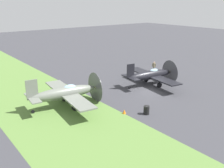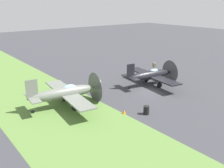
{
  "view_description": "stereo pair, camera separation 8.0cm",
  "coord_description": "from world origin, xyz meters",
  "px_view_note": "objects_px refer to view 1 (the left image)",
  "views": [
    {
      "loc": [
        22.14,
        -23.18,
        11.07
      ],
      "look_at": [
        -1.72,
        -4.75,
        1.39
      ],
      "focal_mm": 41.44,
      "sensor_mm": 36.0,
      "label": 1
    },
    {
      "loc": [
        22.19,
        -23.12,
        11.07
      ],
      "look_at": [
        -1.72,
        -4.75,
        1.39
      ],
      "focal_mm": 41.44,
      "sensor_mm": 36.0,
      "label": 2
    }
  ],
  "objects_px": {
    "fuel_drum": "(146,110)",
    "runway_marker_cone": "(124,112)",
    "airplane_lead": "(151,75)",
    "ground_crew_chief": "(154,67)",
    "airplane_wingman": "(66,93)"
  },
  "relations": [
    {
      "from": "airplane_lead",
      "to": "ground_crew_chief",
      "type": "relative_size",
      "value": 5.77
    },
    {
      "from": "fuel_drum",
      "to": "ground_crew_chief",
      "type": "bearing_deg",
      "value": 131.01
    },
    {
      "from": "ground_crew_chief",
      "to": "runway_marker_cone",
      "type": "height_order",
      "value": "ground_crew_chief"
    },
    {
      "from": "airplane_lead",
      "to": "airplane_wingman",
      "type": "distance_m",
      "value": 12.84
    },
    {
      "from": "airplane_wingman",
      "to": "runway_marker_cone",
      "type": "xyz_separation_m",
      "value": [
        5.41,
        3.79,
        -1.36
      ]
    },
    {
      "from": "ground_crew_chief",
      "to": "fuel_drum",
      "type": "bearing_deg",
      "value": 98.05
    },
    {
      "from": "airplane_wingman",
      "to": "fuel_drum",
      "type": "bearing_deg",
      "value": 45.31
    },
    {
      "from": "fuel_drum",
      "to": "runway_marker_cone",
      "type": "height_order",
      "value": "fuel_drum"
    },
    {
      "from": "fuel_drum",
      "to": "runway_marker_cone",
      "type": "distance_m",
      "value": 2.28
    },
    {
      "from": "ground_crew_chief",
      "to": "runway_marker_cone",
      "type": "distance_m",
      "value": 17.35
    },
    {
      "from": "ground_crew_chief",
      "to": "fuel_drum",
      "type": "height_order",
      "value": "ground_crew_chief"
    },
    {
      "from": "airplane_lead",
      "to": "runway_marker_cone",
      "type": "height_order",
      "value": "airplane_lead"
    },
    {
      "from": "airplane_wingman",
      "to": "ground_crew_chief",
      "type": "height_order",
      "value": "airplane_wingman"
    },
    {
      "from": "airplane_lead",
      "to": "fuel_drum",
      "type": "bearing_deg",
      "value": -39.77
    },
    {
      "from": "airplane_lead",
      "to": "ground_crew_chief",
      "type": "distance_m",
      "value": 7.07
    }
  ]
}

